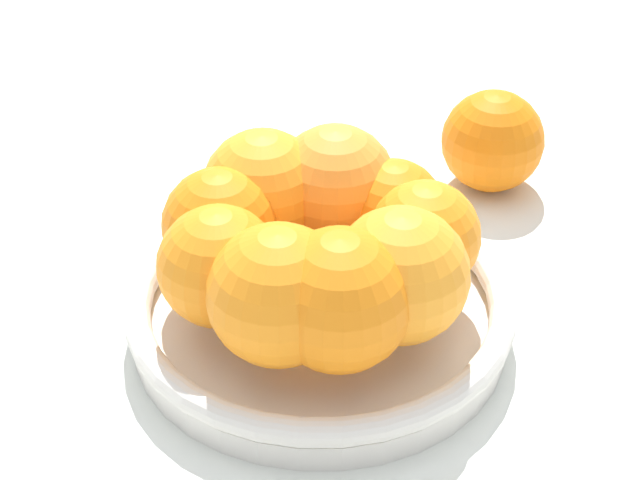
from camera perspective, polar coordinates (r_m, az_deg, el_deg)
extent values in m
plane|color=silver|center=(0.69, 0.00, -4.93)|extent=(4.00, 4.00, 0.00)
cylinder|color=silver|center=(0.69, 0.00, -4.36)|extent=(0.24, 0.24, 0.02)
torus|color=silver|center=(0.68, 0.00, -3.23)|extent=(0.25, 0.25, 0.02)
sphere|color=orange|center=(0.60, 1.04, -3.20)|extent=(0.08, 0.08, 0.08)
sphere|color=orange|center=(0.62, 4.29, -1.89)|extent=(0.08, 0.08, 0.08)
sphere|color=orange|center=(0.66, 5.58, 0.20)|extent=(0.07, 0.07, 0.07)
sphere|color=orange|center=(0.69, 3.94, 1.68)|extent=(0.06, 0.06, 0.06)
sphere|color=orange|center=(0.69, 0.81, 2.94)|extent=(0.08, 0.08, 0.08)
sphere|color=orange|center=(0.69, -3.04, 2.69)|extent=(0.08, 0.08, 0.08)
sphere|color=orange|center=(0.67, -5.35, 0.80)|extent=(0.07, 0.07, 0.07)
sphere|color=orange|center=(0.63, -5.41, -1.39)|extent=(0.07, 0.07, 0.07)
sphere|color=orange|center=(0.60, -2.21, -2.94)|extent=(0.08, 0.08, 0.08)
sphere|color=orange|center=(0.82, 9.19, 5.24)|extent=(0.08, 0.08, 0.08)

